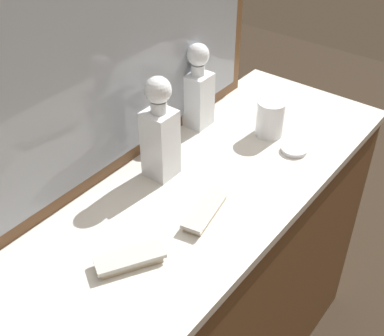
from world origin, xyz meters
The scene contains 8 objects.
dresser centered at (0.00, 0.00, 0.45)m, with size 1.39×0.49×0.90m.
dresser_mirror centered at (0.00, 0.23, 1.24)m, with size 1.07×0.03×0.69m.
crystal_decanter_front centered at (0.02, 0.11, 1.01)m, with size 0.07×0.07×0.28m.
crystal_decanter_rear centered at (0.27, 0.19, 1.00)m, with size 0.07×0.07×0.26m.
crystal_tumbler_far_left centered at (0.35, -0.01, 0.95)m, with size 0.08×0.08×0.11m.
silver_brush_front centered at (-0.04, -0.07, 0.91)m, with size 0.17×0.08×0.02m.
silver_brush_far_right centered at (-0.27, -0.04, 0.91)m, with size 0.16×0.12×0.02m.
porcelain_dish centered at (0.32, -0.11, 0.90)m, with size 0.07×0.07×0.01m.
Camera 1 is at (-0.78, -0.60, 1.72)m, focal length 47.83 mm.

